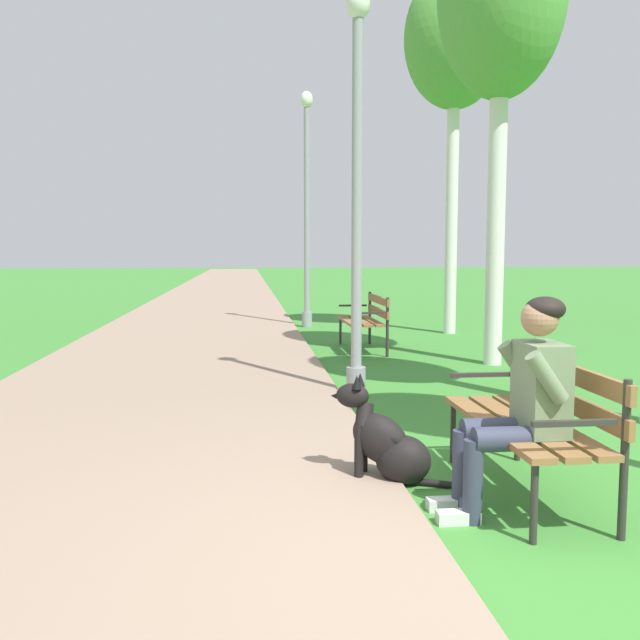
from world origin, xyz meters
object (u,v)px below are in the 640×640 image
dog_black (387,443)px  birch_tree_fourth (455,43)px  park_bench_near (535,414)px  lamp_post_mid (307,207)px  park_bench_mid (366,317)px  person_seated_on_near_bench (522,397)px  lamp_post_near (357,190)px

dog_black → birch_tree_fourth: bearing=70.4°
park_bench_near → lamp_post_mid: lamp_post_mid is taller
park_bench_mid → person_seated_on_near_bench: bearing=-92.4°
park_bench_near → lamp_post_near: 3.48m
park_bench_near → birch_tree_fourth: (1.97, 8.21, 4.64)m
park_bench_near → person_seated_on_near_bench: size_ratio=1.20×
park_bench_mid → person_seated_on_near_bench: (-0.27, -6.53, 0.17)m
park_bench_near → birch_tree_fourth: 9.63m
person_seated_on_near_bench → lamp_post_mid: 9.99m
lamp_post_near → person_seated_on_near_bench: bearing=-83.0°
park_bench_near → lamp_post_near: (-0.62, 3.02, 1.61)m
person_seated_on_near_bench → lamp_post_mid: lamp_post_mid is taller
person_seated_on_near_bench → dog_black: person_seated_on_near_bench is taller
park_bench_near → park_bench_mid: size_ratio=1.00×
dog_black → lamp_post_mid: bearing=88.1°
park_bench_near → dog_black: bearing=159.2°
park_bench_near → lamp_post_near: bearing=101.5°
lamp_post_near → lamp_post_mid: (0.08, 6.53, 0.24)m
lamp_post_mid → lamp_post_near: bearing=-90.7°
lamp_post_mid → park_bench_mid: bearing=-79.7°
person_seated_on_near_bench → lamp_post_near: bearing=97.0°
dog_black → lamp_post_near: lamp_post_near is taller
person_seated_on_near_bench → lamp_post_near: size_ratio=0.30×
person_seated_on_near_bench → dog_black: size_ratio=1.59×
dog_black → lamp_post_near: size_ratio=0.19×
person_seated_on_near_bench → birch_tree_fourth: birch_tree_fourth is taller
lamp_post_mid → birch_tree_fourth: (2.50, -1.34, 2.79)m
dog_black → person_seated_on_near_bench: bearing=-43.5°
person_seated_on_near_bench → lamp_post_mid: (-0.33, 9.84, 1.68)m
park_bench_mid → lamp_post_near: size_ratio=0.37×
birch_tree_fourth → dog_black: bearing=-109.6°
park_bench_near → dog_black: 0.94m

